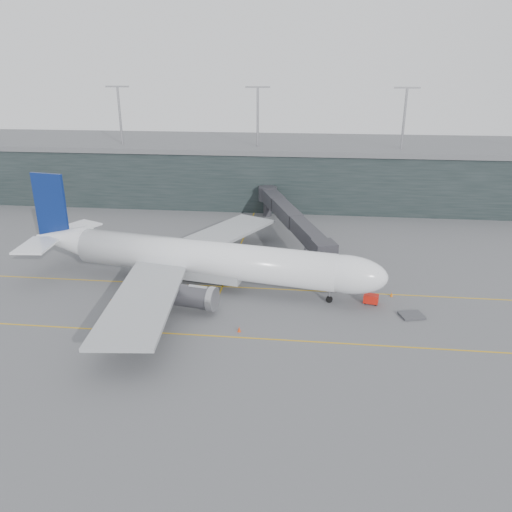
# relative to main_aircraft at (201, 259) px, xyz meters

# --- Properties ---
(ground) EXTENTS (320.00, 320.00, 0.00)m
(ground) POSITION_rel_main_aircraft_xyz_m (-1.64, 4.19, -4.78)
(ground) COLOR #55555A
(ground) RESTS_ON ground
(taxiline_a) EXTENTS (160.00, 0.25, 0.02)m
(taxiline_a) POSITION_rel_main_aircraft_xyz_m (-1.64, 0.19, -4.77)
(taxiline_a) COLOR gold
(taxiline_a) RESTS_ON ground
(taxiline_b) EXTENTS (160.00, 0.25, 0.02)m
(taxiline_b) POSITION_rel_main_aircraft_xyz_m (-1.64, -15.81, -4.77)
(taxiline_b) COLOR gold
(taxiline_b) RESTS_ON ground
(taxiline_lead_main) EXTENTS (0.25, 60.00, 0.02)m
(taxiline_lead_main) POSITION_rel_main_aircraft_xyz_m (3.36, 24.19, -4.77)
(taxiline_lead_main) COLOR gold
(taxiline_lead_main) RESTS_ON ground
(terminal) EXTENTS (240.00, 36.00, 29.00)m
(terminal) POSITION_rel_main_aircraft_xyz_m (-1.64, 62.19, 2.84)
(terminal) COLOR black
(terminal) RESTS_ON ground
(main_aircraft) EXTENTS (60.51, 56.15, 17.03)m
(main_aircraft) POSITION_rel_main_aircraft_xyz_m (0.00, 0.00, 0.00)
(main_aircraft) COLOR white
(main_aircraft) RESTS_ON ground
(jet_bridge) EXTENTS (17.92, 45.24, 7.10)m
(jet_bridge) POSITION_rel_main_aircraft_xyz_m (13.85, 28.01, 0.54)
(jet_bridge) COLOR #2B2B30
(jet_bridge) RESTS_ON ground
(gse_cart) EXTENTS (2.41, 1.81, 1.47)m
(gse_cart) POSITION_rel_main_aircraft_xyz_m (26.81, -3.47, -3.96)
(gse_cart) COLOR red
(gse_cart) RESTS_ON ground
(baggage_dolly) EXTENTS (3.86, 3.42, 0.33)m
(baggage_dolly) POSITION_rel_main_aircraft_xyz_m (32.23, -7.09, -4.58)
(baggage_dolly) COLOR #3B3C41
(baggage_dolly) RESTS_ON ground
(uld_a) EXTENTS (2.55, 2.28, 1.93)m
(uld_a) POSITION_rel_main_aircraft_xyz_m (-6.47, 14.79, -3.76)
(uld_a) COLOR #3E3E44
(uld_a) RESTS_ON ground
(uld_b) EXTENTS (2.44, 2.19, 1.84)m
(uld_b) POSITION_rel_main_aircraft_xyz_m (-2.95, 16.02, -3.81)
(uld_b) COLOR #3E3E44
(uld_b) RESTS_ON ground
(uld_c) EXTENTS (2.23, 2.05, 1.64)m
(uld_c) POSITION_rel_main_aircraft_xyz_m (-1.03, 15.17, -3.92)
(uld_c) COLOR #3E3E44
(uld_c) RESTS_ON ground
(cone_nose) EXTENTS (0.45, 0.45, 0.72)m
(cone_nose) POSITION_rel_main_aircraft_xyz_m (30.29, -0.53, -4.42)
(cone_nose) COLOR orange
(cone_nose) RESTS_ON ground
(cone_wing_stbd) EXTENTS (0.48, 0.48, 0.77)m
(cone_wing_stbd) POSITION_rel_main_aircraft_xyz_m (8.25, -14.28, -4.39)
(cone_wing_stbd) COLOR red
(cone_wing_stbd) RESTS_ON ground
(cone_wing_port) EXTENTS (0.39, 0.39, 0.63)m
(cone_wing_port) POSITION_rel_main_aircraft_xyz_m (5.57, 14.17, -4.46)
(cone_wing_port) COLOR #EB5C0D
(cone_wing_port) RESTS_ON ground
(cone_tail) EXTENTS (0.50, 0.50, 0.80)m
(cone_tail) POSITION_rel_main_aircraft_xyz_m (-12.27, -7.95, -4.38)
(cone_tail) COLOR orange
(cone_tail) RESTS_ON ground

